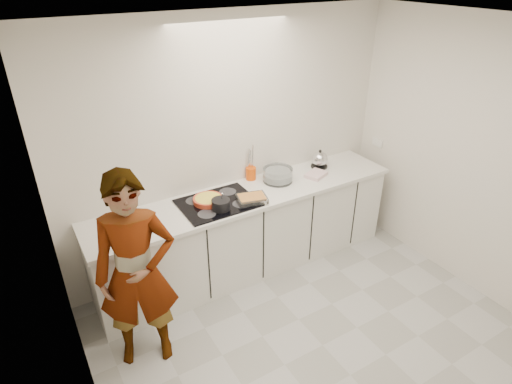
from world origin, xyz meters
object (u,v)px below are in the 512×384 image
mixing_bowl (278,175)px  hob (218,203)px  baking_dish (252,198)px  saucepan (221,204)px  cook (137,273)px  utensil_crock (251,173)px  kettle (320,160)px  tart_dish (208,200)px

mixing_bowl → hob: bearing=-172.3°
baking_dish → saucepan: bearing=176.3°
mixing_bowl → cook: size_ratio=0.20×
saucepan → utensil_crock: (0.56, 0.41, 0.00)m
saucepan → kettle: kettle is taller
hob → cook: 1.11m
saucepan → utensil_crock: bearing=36.2°
kettle → utensil_crock: 0.82m
saucepan → baking_dish: (0.32, -0.02, -0.02)m
cook → kettle: bearing=35.2°
kettle → tart_dish: bearing=-175.9°
hob → kettle: 1.36m
tart_dish → kettle: (1.42, 0.10, 0.05)m
hob → mixing_bowl: size_ratio=2.10×
hob → utensil_crock: (0.53, 0.29, 0.06)m
mixing_bowl → kettle: size_ratio=1.63×
saucepan → utensil_crock: saucepan is taller
tart_dish → utensil_crock: utensil_crock is taller
baking_dish → cook: 1.32m
saucepan → mixing_bowl: 0.81m
saucepan → hob: bearing=77.1°
hob → kettle: size_ratio=3.43×
tart_dish → cook: (-0.89, -0.60, -0.10)m
tart_dish → kettle: 1.42m
mixing_bowl → utensil_crock: 0.29m
tart_dish → baking_dish: baking_dish is taller
hob → kettle: bearing=6.5°
tart_dish → utensil_crock: bearing=21.2°
saucepan → kettle: bearing=11.5°
hob → mixing_bowl: mixing_bowl is taller
hob → baking_dish: baking_dish is taller
hob → mixing_bowl: bearing=7.7°
mixing_bowl → cook: cook is taller
hob → utensil_crock: utensil_crock is taller
kettle → cook: bearing=-163.1°
tart_dish → mixing_bowl: (0.83, 0.05, 0.03)m
mixing_bowl → cook: (-1.72, -0.65, -0.12)m
cook → mixing_bowl: bearing=39.0°
baking_dish → kettle: 1.10m
mixing_bowl → utensil_crock: mixing_bowl is taller
tart_dish → baking_dish: size_ratio=1.15×
saucepan → utensil_crock: size_ratio=1.73×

